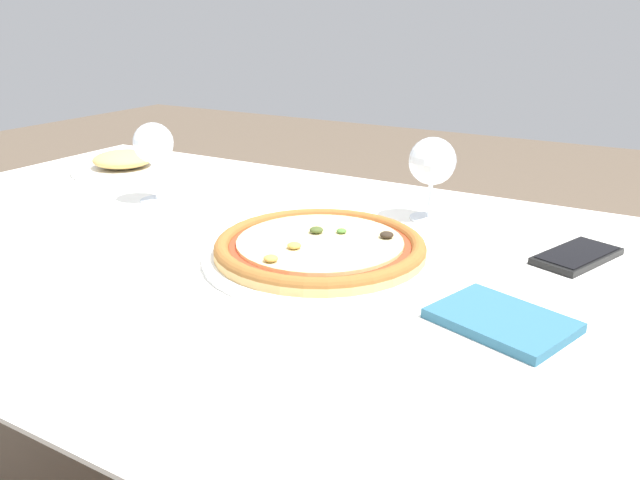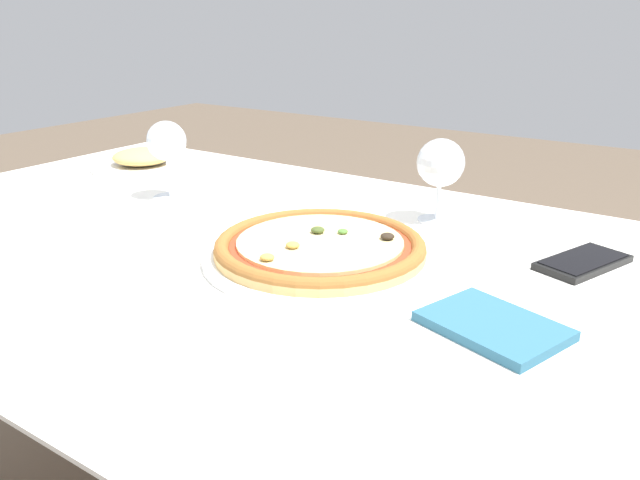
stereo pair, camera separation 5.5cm
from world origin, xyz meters
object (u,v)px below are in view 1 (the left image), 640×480
(wine_glass_far_left, at_px, (432,163))
(wine_glass_far_right, at_px, (154,146))
(pizza_plate, at_px, (320,248))
(side_plate, at_px, (124,164))
(dining_table, at_px, (211,286))
(cell_phone, at_px, (577,256))

(wine_glass_far_left, distance_m, wine_glass_far_right, 0.51)
(pizza_plate, xyz_separation_m, wine_glass_far_left, (0.07, 0.26, 0.08))
(wine_glass_far_left, height_order, side_plate, wine_glass_far_left)
(wine_glass_far_right, bearing_deg, dining_table, -27.56)
(dining_table, relative_size, cell_phone, 8.57)
(wine_glass_far_left, xyz_separation_m, side_plate, (-0.72, -0.02, -0.08))
(wine_glass_far_right, bearing_deg, cell_phone, 6.62)
(dining_table, distance_m, pizza_plate, 0.23)
(dining_table, relative_size, pizza_plate, 3.99)
(wine_glass_far_left, bearing_deg, side_plate, -178.51)
(pizza_plate, distance_m, wine_glass_far_right, 0.44)
(pizza_plate, height_order, cell_phone, pizza_plate)
(pizza_plate, bearing_deg, wine_glass_far_left, 74.79)
(wine_glass_far_left, bearing_deg, dining_table, -135.67)
(wine_glass_far_left, relative_size, cell_phone, 0.90)
(dining_table, height_order, wine_glass_far_right, wine_glass_far_right)
(cell_phone, xyz_separation_m, side_plate, (-0.98, 0.05, 0.01))
(dining_table, distance_m, cell_phone, 0.57)
(pizza_plate, relative_size, side_plate, 1.50)
(dining_table, xyz_separation_m, cell_phone, (0.53, 0.20, 0.09))
(wine_glass_far_right, bearing_deg, pizza_plate, -13.78)
(pizza_plate, height_order, wine_glass_far_left, wine_glass_far_left)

